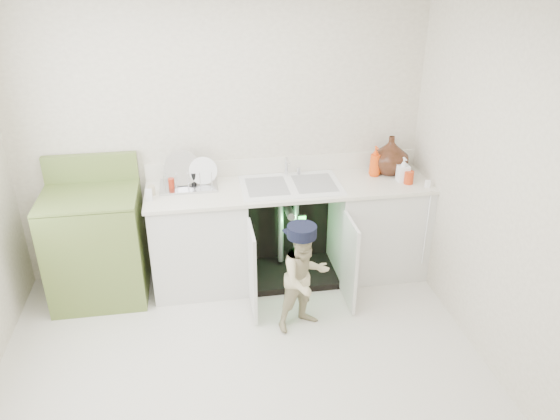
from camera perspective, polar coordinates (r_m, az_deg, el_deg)
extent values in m
plane|color=beige|center=(4.06, -3.75, -16.65)|extent=(3.50, 3.50, 0.00)
cube|color=beige|center=(4.72, -6.12, 7.45)|extent=(3.50, 2.50, 0.02)
cube|color=beige|center=(2.12, -0.27, -19.25)|extent=(3.50, 2.50, 0.02)
cube|color=beige|center=(3.88, 22.32, 1.23)|extent=(2.50, 3.00, 0.02)
cube|color=silver|center=(4.78, -8.40, -3.26)|extent=(0.80, 0.60, 0.86)
cube|color=silver|center=(5.03, 10.09, -1.77)|extent=(0.80, 0.60, 0.86)
cube|color=black|center=(5.07, 0.54, -1.08)|extent=(0.80, 0.06, 0.86)
cube|color=black|center=(5.05, 1.06, -6.51)|extent=(0.80, 0.60, 0.06)
cylinder|color=gray|center=(4.91, 0.08, -1.83)|extent=(0.05, 0.05, 0.70)
cylinder|color=gray|center=(4.93, 1.69, -1.71)|extent=(0.05, 0.05, 0.70)
cylinder|color=gray|center=(4.80, 1.01, -0.26)|extent=(0.07, 0.18, 0.07)
cube|color=silver|center=(4.38, -2.91, -6.40)|extent=(0.03, 0.40, 0.76)
cube|color=silver|center=(4.52, 7.26, -5.46)|extent=(0.02, 0.40, 0.76)
cube|color=white|center=(4.64, 1.14, 2.40)|extent=(2.44, 0.64, 0.03)
cube|color=white|center=(4.87, 0.53, 4.73)|extent=(2.44, 0.02, 0.15)
cube|color=white|center=(4.63, 1.14, 2.51)|extent=(0.85, 0.55, 0.02)
cube|color=gray|center=(4.60, -1.37, 2.46)|extent=(0.34, 0.40, 0.01)
cube|color=gray|center=(4.67, 3.62, 2.79)|extent=(0.34, 0.40, 0.01)
cylinder|color=silver|center=(4.80, 0.68, 4.60)|extent=(0.03, 0.03, 0.17)
cylinder|color=silver|center=(4.71, 0.81, 5.18)|extent=(0.02, 0.14, 0.02)
cylinder|color=silver|center=(4.83, 1.96, 4.12)|extent=(0.04, 0.04, 0.06)
cylinder|color=white|center=(4.84, 15.06, -1.89)|extent=(0.01, 0.01, 0.70)
cube|color=white|center=(4.75, 15.17, 2.65)|extent=(0.04, 0.02, 0.06)
cube|color=silver|center=(4.67, -9.51, 2.54)|extent=(0.48, 0.32, 0.02)
cylinder|color=silver|center=(4.66, -10.12, 3.57)|extent=(0.30, 0.11, 0.29)
cylinder|color=white|center=(4.64, -8.00, 3.51)|extent=(0.24, 0.06, 0.23)
cylinder|color=silver|center=(4.56, -11.99, 2.79)|extent=(0.01, 0.01, 0.14)
cylinder|color=silver|center=(4.55, -10.78, 2.88)|extent=(0.01, 0.01, 0.14)
cylinder|color=silver|center=(4.55, -9.57, 2.97)|extent=(0.01, 0.01, 0.14)
cylinder|color=silver|center=(4.55, -8.36, 3.06)|extent=(0.01, 0.01, 0.14)
cylinder|color=silver|center=(4.55, -7.15, 3.15)|extent=(0.01, 0.01, 0.14)
imported|color=#442A13|center=(4.93, 11.46, 5.66)|extent=(0.32, 0.32, 0.34)
imported|color=#ED460C|center=(4.86, 9.92, 5.05)|extent=(0.10, 0.10, 0.27)
imported|color=white|center=(4.80, 12.76, 4.14)|extent=(0.10, 0.10, 0.21)
cylinder|color=red|center=(4.78, 13.31, 3.32)|extent=(0.08, 0.08, 0.11)
cylinder|color=#A7250E|center=(4.62, -11.28, 2.67)|extent=(0.05, 0.05, 0.10)
cylinder|color=#C6B891|center=(4.56, -13.28, 2.01)|extent=(0.06, 0.06, 0.08)
cylinder|color=black|center=(4.65, -9.00, 3.14)|extent=(0.04, 0.04, 0.12)
cube|color=silver|center=(4.47, -13.53, 1.53)|extent=(0.05, 0.05, 0.09)
cube|color=olive|center=(4.82, -18.59, -3.75)|extent=(0.76, 0.65, 0.92)
cube|color=olive|center=(4.61, -19.42, 1.41)|extent=(0.76, 0.65, 0.02)
cube|color=olive|center=(4.82, -19.17, 4.17)|extent=(0.76, 0.06, 0.24)
cylinder|color=black|center=(4.51, -22.08, 0.30)|extent=(0.17, 0.17, 0.02)
cylinder|color=silver|center=(4.50, -22.10, 0.44)|extent=(0.20, 0.20, 0.01)
cylinder|color=black|center=(4.79, -21.38, 1.96)|extent=(0.17, 0.17, 0.02)
cylinder|color=silver|center=(4.79, -21.41, 2.09)|extent=(0.20, 0.20, 0.01)
cylinder|color=black|center=(4.43, -17.29, 0.66)|extent=(0.17, 0.17, 0.02)
cylinder|color=silver|center=(4.43, -17.31, 0.80)|extent=(0.20, 0.20, 0.01)
cylinder|color=black|center=(4.72, -16.87, 2.32)|extent=(0.17, 0.17, 0.02)
cylinder|color=silver|center=(4.72, -16.89, 2.45)|extent=(0.20, 0.20, 0.01)
imported|color=#C7BC8F|center=(4.22, 2.58, -7.16)|extent=(0.52, 0.46, 0.88)
cylinder|color=black|center=(4.01, 2.70, -2.27)|extent=(0.28, 0.28, 0.09)
cube|color=black|center=(4.10, 1.93, -2.12)|extent=(0.19, 0.14, 0.01)
cube|color=black|center=(4.41, 2.30, -1.30)|extent=(0.07, 0.01, 0.14)
cube|color=#26F23F|center=(4.41, 2.32, -1.35)|extent=(0.06, 0.00, 0.12)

